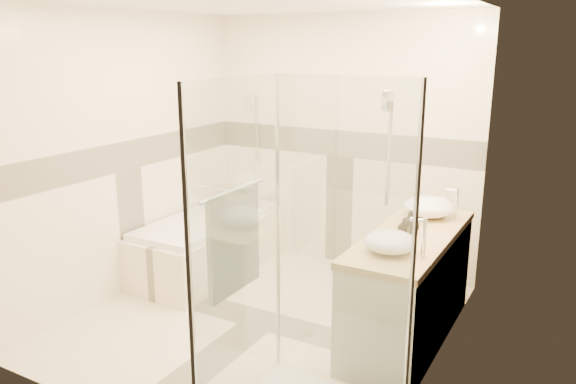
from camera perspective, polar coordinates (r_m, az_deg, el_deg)
The scene contains 12 objects.
room at distance 4.31m, azimuth -2.06°, elevation 2.05°, with size 2.82×3.02×2.52m.
bathtub at distance 5.67m, azimuth -8.00°, elevation -4.95°, with size 0.75×1.70×0.56m.
vanity at distance 4.41m, azimuth 12.18°, elevation -9.39°, with size 0.58×1.62×0.85m.
shower_enclosure at distance 3.42m, azimuth 0.74°, elevation -15.07°, with size 0.96×0.93×2.04m.
vessel_sink_near at distance 4.70m, azimuth 14.09°, elevation -1.45°, with size 0.41×0.41×0.16m, color white.
vessel_sink_far at distance 3.85m, azimuth 10.35°, elevation -4.99°, with size 0.36×0.36×0.14m, color white.
faucet_near at distance 4.63m, azimuth 16.72°, elevation -0.98°, with size 0.11×0.03×0.26m.
faucet_far at distance 3.76m, azimuth 13.52°, elevation -4.24°, with size 0.11×0.03×0.27m.
amenity_bottle_a at distance 4.11m, azimuth 11.69°, elevation -3.67°, with size 0.07×0.07×0.16m, color black.
amenity_bottle_b at distance 4.24m, azimuth 12.32°, elevation -2.99°, with size 0.14×0.14×0.17m, color black.
folded_towels at distance 4.92m, azimuth 14.77°, elevation -1.25°, with size 0.15×0.26×0.08m, color silver.
rolled_towel at distance 6.17m, azimuth -5.24°, elevation -0.31°, with size 0.10×0.10×0.22m, color silver.
Camera 1 is at (2.24, -3.58, 2.21)m, focal length 35.00 mm.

